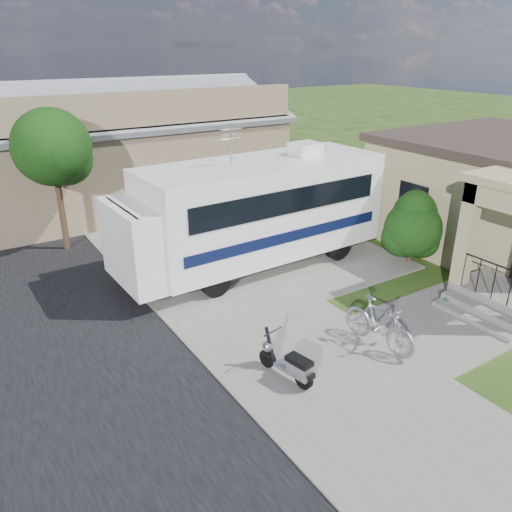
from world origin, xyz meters
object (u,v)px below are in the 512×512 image
motorhome (254,210)px  shrub (413,226)px  garden_hose (451,300)px  bicycle (379,326)px  scooter (289,364)px

motorhome → shrub: (4.21, -2.39, -0.60)m
shrub → garden_hose: shrub is taller
shrub → bicycle: shrub is taller
shrub → scooter: (-6.71, -2.85, -0.77)m
garden_hose → bicycle: bearing=-171.7°
motorhome → bicycle: 5.48m
scooter → shrub: bearing=11.6°
motorhome → bicycle: motorhome is taller
motorhome → shrub: bearing=-31.3°
shrub → bicycle: (-4.35, -2.95, -0.63)m
shrub → bicycle: size_ratio=1.24×
shrub → scooter: size_ratio=1.65×
shrub → scooter: bearing=-157.0°
motorhome → garden_hose: (3.01, -4.88, -1.70)m
shrub → garden_hose: bearing=-115.8°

